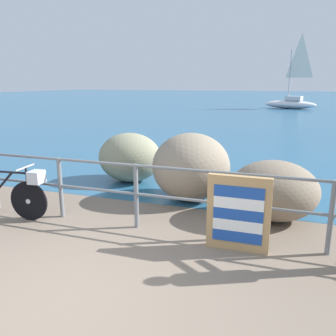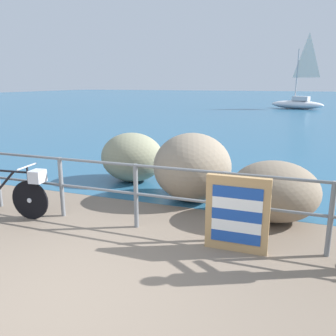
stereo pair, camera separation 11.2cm
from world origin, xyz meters
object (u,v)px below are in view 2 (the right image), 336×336
at_px(folded_deckchair_stack, 237,214).
at_px(sailboat, 298,100).
at_px(breakwater_boulder_main, 192,167).
at_px(breakwater_boulder_left, 132,157).
at_px(bicycle, 10,191).
at_px(breakwater_boulder_right, 275,191).

bearing_deg(folded_deckchair_stack, sailboat, 88.70).
distance_m(folded_deckchair_stack, breakwater_boulder_main, 2.20).
bearing_deg(folded_deckchair_stack, breakwater_boulder_left, 136.84).
bearing_deg(breakwater_boulder_main, bicycle, -143.18).
height_order(breakwater_boulder_right, sailboat, sailboat).
distance_m(breakwater_boulder_main, breakwater_boulder_right, 1.66).
bearing_deg(bicycle, breakwater_boulder_left, 65.59).
bearing_deg(sailboat, folded_deckchair_stack, 106.64).
bearing_deg(breakwater_boulder_right, bicycle, -161.31).
xyz_separation_m(breakwater_boulder_main, breakwater_boulder_right, (1.56, -0.54, -0.15)).
relative_size(bicycle, breakwater_boulder_right, 1.17).
distance_m(folded_deckchair_stack, sailboat, 27.77).
relative_size(breakwater_boulder_right, sailboat, 0.23).
xyz_separation_m(folded_deckchair_stack, breakwater_boulder_main, (-1.16, 1.86, 0.13)).
height_order(bicycle, folded_deckchair_stack, folded_deckchair_stack).
distance_m(bicycle, breakwater_boulder_left, 2.88).
bearing_deg(breakwater_boulder_main, breakwater_boulder_right, -18.95).
bearing_deg(bicycle, sailboat, 75.61).
bearing_deg(sailboat, breakwater_boulder_left, 100.13).
bearing_deg(breakwater_boulder_main, folded_deckchair_stack, -57.96).
relative_size(bicycle, folded_deckchair_stack, 1.63).
xyz_separation_m(folded_deckchair_stack, breakwater_boulder_left, (-2.82, 2.64, 0.04)).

